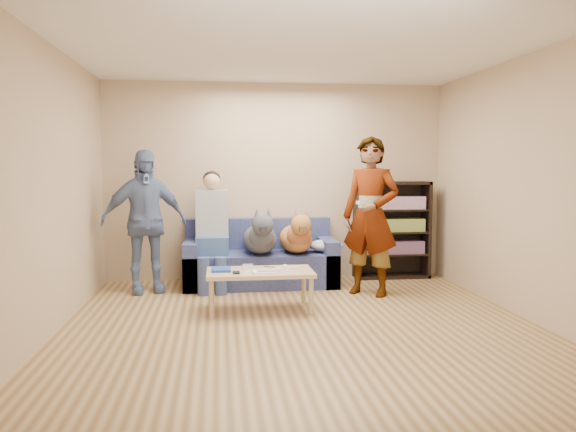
{
  "coord_description": "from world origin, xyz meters",
  "views": [
    {
      "loc": [
        -0.76,
        -4.97,
        1.49
      ],
      "look_at": [
        0.0,
        1.2,
        0.95
      ],
      "focal_mm": 35.0,
      "sensor_mm": 36.0,
      "label": 1
    }
  ],
  "objects": [
    {
      "name": "ground",
      "position": [
        0.0,
        0.0,
        0.0
      ],
      "size": [
        5.0,
        5.0,
        0.0
      ],
      "primitive_type": "plane",
      "color": "brown",
      "rests_on": "ground"
    },
    {
      "name": "ceiling",
      "position": [
        0.0,
        0.0,
        2.6
      ],
      "size": [
        5.0,
        5.0,
        0.0
      ],
      "primitive_type": "plane",
      "rotation": [
        3.14,
        0.0,
        0.0
      ],
      "color": "white",
      "rests_on": "ground"
    },
    {
      "name": "wall_back",
      "position": [
        0.0,
        2.5,
        1.3
      ],
      "size": [
        4.5,
        0.0,
        4.5
      ],
      "primitive_type": "plane",
      "rotation": [
        1.57,
        0.0,
        0.0
      ],
      "color": "tan",
      "rests_on": "ground"
    },
    {
      "name": "wall_front",
      "position": [
        0.0,
        -2.5,
        1.3
      ],
      "size": [
        4.5,
        0.0,
        4.5
      ],
      "primitive_type": "plane",
      "rotation": [
        -1.57,
        0.0,
        0.0
      ],
      "color": "tan",
      "rests_on": "ground"
    },
    {
      "name": "wall_left",
      "position": [
        -2.25,
        0.0,
        1.3
      ],
      "size": [
        0.0,
        5.0,
        5.0
      ],
      "primitive_type": "plane",
      "rotation": [
        1.57,
        0.0,
        1.57
      ],
      "color": "tan",
      "rests_on": "ground"
    },
    {
      "name": "wall_right",
      "position": [
        2.25,
        0.0,
        1.3
      ],
      "size": [
        0.0,
        5.0,
        5.0
      ],
      "primitive_type": "plane",
      "rotation": [
        1.57,
        0.0,
        -1.57
      ],
      "color": "tan",
      "rests_on": "ground"
    },
    {
      "name": "blanket",
      "position": [
        0.58,
        1.95,
        0.5
      ],
      "size": [
        0.44,
        0.37,
        0.15
      ],
      "primitive_type": "ellipsoid",
      "color": "#A0A1A5",
      "rests_on": "sofa"
    },
    {
      "name": "person_standing_right",
      "position": [
        0.99,
        1.36,
        0.92
      ],
      "size": [
        0.8,
        0.76,
        1.85
      ],
      "primitive_type": "imported",
      "rotation": [
        0.0,
        0.0,
        -0.64
      ],
      "color": "gray",
      "rests_on": "ground"
    },
    {
      "name": "person_standing_left",
      "position": [
        -1.65,
        1.82,
        0.85
      ],
      "size": [
        1.07,
        0.68,
        1.7
      ],
      "primitive_type": "imported",
      "rotation": [
        0.0,
        0.0,
        0.29
      ],
      "color": "#6B7CAC",
      "rests_on": "ground"
    },
    {
      "name": "held_controller",
      "position": [
        0.79,
        1.16,
        1.1
      ],
      "size": [
        0.08,
        0.13,
        0.03
      ],
      "primitive_type": "cube",
      "rotation": [
        0.0,
        0.0,
        -0.3
      ],
      "color": "white",
      "rests_on": "person_standing_right"
    },
    {
      "name": "notebook_blue",
      "position": [
        -0.75,
        0.83,
        0.43
      ],
      "size": [
        0.2,
        0.26,
        0.03
      ],
      "primitive_type": "cube",
      "color": "#1B4198",
      "rests_on": "coffee_table"
    },
    {
      "name": "papers",
      "position": [
        -0.3,
        0.68,
        0.43
      ],
      "size": [
        0.26,
        0.2,
        0.02
      ],
      "primitive_type": "cube",
      "color": "white",
      "rests_on": "coffee_table"
    },
    {
      "name": "magazine",
      "position": [
        -0.27,
        0.7,
        0.44
      ],
      "size": [
        0.22,
        0.17,
        0.01
      ],
      "primitive_type": "cube",
      "color": "#B1A88D",
      "rests_on": "coffee_table"
    },
    {
      "name": "camera_silver",
      "position": [
        -0.47,
        0.9,
        0.45
      ],
      "size": [
        0.11,
        0.06,
        0.05
      ],
      "primitive_type": "cube",
      "color": "silver",
      "rests_on": "coffee_table"
    },
    {
      "name": "controller_a",
      "position": [
        -0.07,
        0.88,
        0.43
      ],
      "size": [
        0.04,
        0.13,
        0.03
      ],
      "primitive_type": "cube",
      "color": "white",
      "rests_on": "coffee_table"
    },
    {
      "name": "controller_b",
      "position": [
        0.01,
        0.8,
        0.43
      ],
      "size": [
        0.09,
        0.06,
        0.03
      ],
      "primitive_type": "cube",
      "color": "white",
      "rests_on": "coffee_table"
    },
    {
      "name": "headphone_cup_a",
      "position": [
        -0.15,
        0.76,
        0.43
      ],
      "size": [
        0.07,
        0.07,
        0.02
      ],
      "primitive_type": "cylinder",
      "color": "white",
      "rests_on": "coffee_table"
    },
    {
      "name": "headphone_cup_b",
      "position": [
        -0.15,
        0.84,
        0.43
      ],
      "size": [
        0.07,
        0.07,
        0.02
      ],
      "primitive_type": "cylinder",
      "color": "white",
      "rests_on": "coffee_table"
    },
    {
      "name": "pen_orange",
      "position": [
        -0.37,
        0.62,
        0.42
      ],
      "size": [
        0.13,
        0.06,
        0.01
      ],
      "primitive_type": "cylinder",
      "rotation": [
        0.0,
        1.57,
        0.35
      ],
      "color": "orange",
      "rests_on": "coffee_table"
    },
    {
      "name": "pen_black",
      "position": [
        -0.23,
        0.96,
        0.42
      ],
      "size": [
        0.13,
        0.08,
        0.01
      ],
      "primitive_type": "cylinder",
      "rotation": [
        0.0,
        1.57,
        -0.52
      ],
      "color": "black",
      "rests_on": "coffee_table"
    },
    {
      "name": "wallet",
      "position": [
        -0.6,
        0.66,
        0.43
      ],
      "size": [
        0.07,
        0.12,
        0.02
      ],
      "primitive_type": "cube",
      "color": "black",
      "rests_on": "coffee_table"
    },
    {
      "name": "sofa",
      "position": [
        -0.25,
        2.1,
        0.28
      ],
      "size": [
        1.9,
        0.85,
        0.82
      ],
      "color": "#515B93",
      "rests_on": "ground"
    },
    {
      "name": "person_seated",
      "position": [
        -0.85,
        1.97,
        0.77
      ],
      "size": [
        0.4,
        0.73,
        1.47
      ],
      "color": "#3F588B",
      "rests_on": "sofa"
    },
    {
      "name": "dog_gray",
      "position": [
        -0.26,
        1.85,
        0.64
      ],
      "size": [
        0.41,
        1.25,
        0.6
      ],
      "color": "#484A52",
      "rests_on": "sofa"
    },
    {
      "name": "dog_tan",
      "position": [
        0.19,
        1.87,
        0.63
      ],
      "size": [
        0.4,
        1.16,
        0.58
      ],
      "color": "#C2793B",
      "rests_on": "sofa"
    },
    {
      "name": "coffee_table",
      "position": [
        -0.35,
        0.78,
        0.37
      ],
      "size": [
        1.1,
        0.6,
        0.42
      ],
      "color": "#D9AD85",
      "rests_on": "ground"
    },
    {
      "name": "bookshelf",
      "position": [
        1.55,
        2.33,
        0.68
      ],
      "size": [
        1.0,
        0.34,
        1.3
      ],
      "color": "black",
      "rests_on": "ground"
    }
  ]
}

